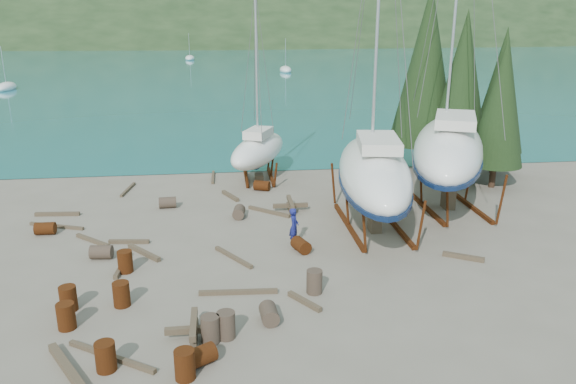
{
  "coord_description": "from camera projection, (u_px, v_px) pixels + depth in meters",
  "views": [
    {
      "loc": [
        -1.64,
        -19.81,
        9.66
      ],
      "look_at": [
        1.12,
        3.0,
        2.38
      ],
      "focal_mm": 35.0,
      "sensor_mm": 36.0,
      "label": 1
    }
  ],
  "objects": [
    {
      "name": "drum_17",
      "position": [
        314.0,
        282.0,
        20.28
      ],
      "size": [
        0.58,
        0.58,
        0.88
      ],
      "primitive_type": "cylinder",
      "color": "#2D2823",
      "rests_on": "ground"
    },
    {
      "name": "drum_10",
      "position": [
        121.0,
        294.0,
        19.37
      ],
      "size": [
        0.58,
        0.58,
        0.88
      ],
      "primitive_type": "cylinder",
      "color": "#5E3210",
      "rests_on": "ground"
    },
    {
      "name": "timber_15",
      "position": [
        57.0,
        226.0,
        26.64
      ],
      "size": [
        2.73,
        1.15,
        0.15
      ],
      "primitive_type": "cube",
      "rotation": [
        0.0,
        0.0,
        1.21
      ],
      "color": "brown",
      "rests_on": "ground"
    },
    {
      "name": "far_hill",
      "position": [
        220.0,
        32.0,
        324.7
      ],
      "size": [
        800.0,
        360.0,
        110.0
      ],
      "primitive_type": "ellipsoid",
      "color": "#1E3018",
      "rests_on": "ground"
    },
    {
      "name": "drum_8",
      "position": [
        68.0,
        298.0,
        19.09
      ],
      "size": [
        0.58,
        0.58,
        0.88
      ],
      "primitive_type": "cylinder",
      "color": "#5E3210",
      "rests_on": "ground"
    },
    {
      "name": "timber_4",
      "position": [
        129.0,
        242.0,
        24.78
      ],
      "size": [
        1.79,
        0.37,
        0.17
      ],
      "primitive_type": "cube",
      "rotation": [
        0.0,
        0.0,
        1.46
      ],
      "color": "brown",
      "rests_on": "ground"
    },
    {
      "name": "cypress_mid_right",
      "position": [
        501.0,
        103.0,
        31.43
      ],
      "size": [
        3.06,
        3.06,
        8.5
      ],
      "color": "black",
      "rests_on": "ground"
    },
    {
      "name": "timber_9",
      "position": [
        213.0,
        177.0,
        34.64
      ],
      "size": [
        0.19,
        2.56,
        0.15
      ],
      "primitive_type": "cube",
      "rotation": [
        0.0,
        0.0,
        3.13
      ],
      "color": "brown",
      "rests_on": "ground"
    },
    {
      "name": "large_sailboat_near",
      "position": [
        374.0,
        171.0,
        25.91
      ],
      "size": [
        4.89,
        11.2,
        17.06
      ],
      "rotation": [
        0.0,
        0.0,
        -0.16
      ],
      "color": "white",
      "rests_on": "ground"
    },
    {
      "name": "timber_6",
      "position": [
        230.0,
        196.0,
        31.01
      ],
      "size": [
        0.93,
        1.72,
        0.19
      ],
      "primitive_type": "cube",
      "rotation": [
        0.0,
        0.0,
        0.43
      ],
      "color": "brown",
      "rests_on": "ground"
    },
    {
      "name": "large_sailboat_far",
      "position": [
        448.0,
        149.0,
        28.96
      ],
      "size": [
        7.78,
        12.24,
        18.71
      ],
      "rotation": [
        0.0,
        0.0,
        -0.4
      ],
      "color": "white",
      "rests_on": "ground"
    },
    {
      "name": "timber_16",
      "position": [
        69.0,
        370.0,
        15.76
      ],
      "size": [
        1.79,
        2.71,
        0.23
      ],
      "primitive_type": "cube",
      "rotation": [
        0.0,
        0.0,
        0.55
      ],
      "color": "brown",
      "rests_on": "ground"
    },
    {
      "name": "bay_water",
      "position": [
        220.0,
        32.0,
        319.97
      ],
      "size": [
        700.0,
        700.0,
        0.0
      ],
      "primitive_type": "plane",
      "color": "#176773",
      "rests_on": "ground"
    },
    {
      "name": "timber_3",
      "position": [
        111.0,
        357.0,
        16.47
      ],
      "size": [
        2.8,
        1.95,
        0.15
      ],
      "primitive_type": "cube",
      "rotation": [
        0.0,
        0.0,
        0.98
      ],
      "color": "brown",
      "rests_on": "ground"
    },
    {
      "name": "worker",
      "position": [
        294.0,
        227.0,
        24.42
      ],
      "size": [
        0.55,
        0.7,
        1.69
      ],
      "primitive_type": "imported",
      "rotation": [
        0.0,
        0.0,
        1.3
      ],
      "color": "navy",
      "rests_on": "ground"
    },
    {
      "name": "drum_6",
      "position": [
        301.0,
        245.0,
        23.86
      ],
      "size": [
        0.85,
        1.03,
        0.58
      ],
      "primitive_type": "cylinder",
      "rotation": [
        1.57,
        0.0,
        0.35
      ],
      "color": "#5E3210",
      "rests_on": "ground"
    },
    {
      "name": "drum_2",
      "position": [
        45.0,
        228.0,
        25.74
      ],
      "size": [
        0.89,
        0.6,
        0.58
      ],
      "primitive_type": "cylinder",
      "rotation": [
        1.57,
        0.0,
        1.55
      ],
      "color": "#5E3210",
      "rests_on": "ground"
    },
    {
      "name": "moored_boat_left",
      "position": [
        7.0,
        87.0,
        75.08
      ],
      "size": [
        2.0,
        5.0,
        6.05
      ],
      "color": "white",
      "rests_on": "ground"
    },
    {
      "name": "timber_7",
      "position": [
        304.0,
        301.0,
        19.61
      ],
      "size": [
        1.04,
        1.44,
        0.17
      ],
      "primitive_type": "cube",
      "rotation": [
        0.0,
        0.0,
        0.59
      ],
      "color": "brown",
      "rests_on": "ground"
    },
    {
      "name": "far_house_left",
      "position": [
        48.0,
        35.0,
        193.91
      ],
      "size": [
        6.6,
        5.6,
        5.6
      ],
      "color": "beige",
      "rests_on": "ground"
    },
    {
      "name": "timber_5",
      "position": [
        238.0,
        292.0,
        20.29
      ],
      "size": [
        2.86,
        0.32,
        0.16
      ],
      "primitive_type": "cube",
      "rotation": [
        0.0,
        0.0,
        1.51
      ],
      "color": "brown",
      "rests_on": "ground"
    },
    {
      "name": "drum_9",
      "position": [
        168.0,
        202.0,
        29.3
      ],
      "size": [
        0.92,
        0.64,
        0.58
      ],
      "primitive_type": "cylinder",
      "rotation": [
        1.57,
        0.0,
        1.64
      ],
      "color": "#2D2823",
      "rests_on": "ground"
    },
    {
      "name": "cypress_back_left",
      "position": [
        426.0,
        66.0,
        34.35
      ],
      "size": [
        4.14,
        4.14,
        11.5
      ],
      "color": "black",
      "rests_on": "ground"
    },
    {
      "name": "drum_13",
      "position": [
        66.0,
        316.0,
        17.96
      ],
      "size": [
        0.58,
        0.58,
        0.88
      ],
      "primitive_type": "cylinder",
      "color": "#5E3210",
      "rests_on": "ground"
    },
    {
      "name": "cypress_far_right",
      "position": [
        501.0,
        91.0,
        34.36
      ],
      "size": [
        3.24,
        3.24,
        9.0
      ],
      "color": "black",
      "rests_on": "ground"
    },
    {
      "name": "drum_15",
      "position": [
        101.0,
        252.0,
        23.18
      ],
      "size": [
        0.93,
        0.66,
        0.58
      ],
      "primitive_type": "cylinder",
      "rotation": [
        1.57,
        0.0,
        1.47
      ],
      "color": "#2D2823",
      "rests_on": "ground"
    },
    {
      "name": "timber_1",
      "position": [
        463.0,
        257.0,
        23.2
      ],
      "size": [
        1.53,
        1.04,
        0.19
      ],
      "primitive_type": "cube",
      "rotation": [
        0.0,
        0.0,
        1.02
      ],
      "color": "brown",
      "rests_on": "ground"
    },
    {
      "name": "timber_8",
      "position": [
        144.0,
        253.0,
        23.62
      ],
      "size": [
        1.56,
        1.8,
        0.19
      ],
      "primitive_type": "cube",
      "rotation": [
        0.0,
        0.0,
        0.7
      ],
      "color": "brown",
      "rests_on": "ground"
    },
    {
      "name": "drum_4",
      "position": [
        262.0,
        186.0,
        32.18
      ],
      "size": [
        1.03,
        0.86,
        0.58
      ],
      "primitive_type": "cylinder",
      "rotation": [
        1.57,
        0.0,
        1.19
      ],
      "color": "#5E3210",
      "rests_on": "ground"
    },
    {
      "name": "timber_17",
      "position": [
        93.0,
        240.0,
        24.91
      ],
      "size": [
        1.75,
        1.61,
        0.16
      ],
      "primitive_type": "cube",
      "rotation": [
        0.0,
        0.0,
        0.83
      ],
      "color": "brown",
      "rests_on": "ground"
    },
    {
      "name": "timber_pile_aft",
      "position": [
        290.0,
        205.0,
        28.82
      ],
      "size": [
        1.8,
        1.8,
        0.6
      ],
      "color": "brown",
      "rests_on": "ground"
    },
    {
      "name": "drum_0",
      "position": [
        106.0,
        357.0,
        15.84
      ],
      "size": [
        0.58,
        0.58,
        0.88
      ],
      "primitive_type": "cylinder",
      "color": "#5E3210",
      "rests_on": "ground"
    },
    {
      "name": "drum_16",
      "position": [
        226.0,
        325.0,
        17.45
      ],
      "size": [
        0.58,
        0.58,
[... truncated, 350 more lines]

